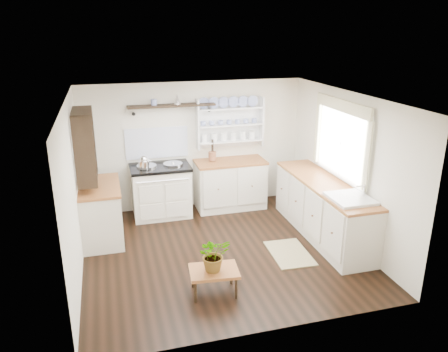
{
  "coord_description": "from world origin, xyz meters",
  "views": [
    {
      "loc": [
        -1.52,
        -5.65,
        3.2
      ],
      "look_at": [
        0.11,
        0.25,
        1.1
      ],
      "focal_mm": 35.0,
      "sensor_mm": 36.0,
      "label": 1
    }
  ],
  "objects": [
    {
      "name": "high_shelf",
      "position": [
        -0.4,
        1.78,
        1.91
      ],
      "size": [
        1.5,
        0.29,
        0.16
      ],
      "color": "black",
      "rests_on": "wall_back"
    },
    {
      "name": "center_table",
      "position": [
        -0.37,
        -1.02,
        0.28
      ],
      "size": [
        0.65,
        0.49,
        0.33
      ],
      "rotation": [
        0.0,
        0.0,
        -0.1
      ],
      "color": "brown",
      "rests_on": "floor"
    },
    {
      "name": "floor_rug",
      "position": [
        0.95,
        -0.35,
        0.01
      ],
      "size": [
        0.59,
        0.87,
        0.02
      ],
      "primitive_type": "cube",
      "rotation": [
        0.0,
        0.0,
        -0.04
      ],
      "color": "olive",
      "rests_on": "floor"
    },
    {
      "name": "ceiling",
      "position": [
        0.0,
        0.0,
        2.3
      ],
      "size": [
        4.0,
        3.8,
        0.01
      ],
      "primitive_type": "cube",
      "color": "white",
      "rests_on": "wall_back"
    },
    {
      "name": "wall_right",
      "position": [
        2.0,
        0.0,
        1.15
      ],
      "size": [
        0.02,
        3.8,
        2.3
      ],
      "primitive_type": "cube",
      "color": "silver",
      "rests_on": "ground"
    },
    {
      "name": "potted_plant",
      "position": [
        -0.37,
        -1.02,
        0.55
      ],
      "size": [
        0.42,
        0.37,
        0.44
      ],
      "primitive_type": "imported",
      "rotation": [
        0.0,
        0.0,
        0.09
      ],
      "color": "#3F7233",
      "rests_on": "center_table"
    },
    {
      "name": "left_cabinets",
      "position": [
        -1.7,
        0.9,
        0.46
      ],
      "size": [
        0.62,
        1.13,
        0.9
      ],
      "color": "beige",
      "rests_on": "floor"
    },
    {
      "name": "wall_back",
      "position": [
        0.0,
        1.9,
        1.15
      ],
      "size": [
        4.0,
        0.02,
        2.3
      ],
      "primitive_type": "cube",
      "color": "silver",
      "rests_on": "ground"
    },
    {
      "name": "window",
      "position": [
        1.95,
        0.15,
        1.56
      ],
      "size": [
        0.08,
        1.55,
        1.22
      ],
      "color": "white",
      "rests_on": "wall_right"
    },
    {
      "name": "left_shelving",
      "position": [
        -1.84,
        0.9,
        1.55
      ],
      "size": [
        0.28,
        0.8,
        1.05
      ],
      "primitive_type": "cube",
      "color": "black",
      "rests_on": "wall_left"
    },
    {
      "name": "floor",
      "position": [
        0.0,
        0.0,
        0.0
      ],
      "size": [
        4.0,
        3.8,
        0.01
      ],
      "primitive_type": "cube",
      "color": "black",
      "rests_on": "ground"
    },
    {
      "name": "utensil_crock",
      "position": [
        0.28,
        1.68,
        0.99
      ],
      "size": [
        0.14,
        0.14,
        0.16
      ],
      "primitive_type": "cylinder",
      "color": "brown",
      "rests_on": "back_cabinets"
    },
    {
      "name": "kettle",
      "position": [
        -0.95,
        1.45,
        1.04
      ],
      "size": [
        0.18,
        0.18,
        0.22
      ],
      "primitive_type": null,
      "color": "silver",
      "rests_on": "aga_cooker"
    },
    {
      "name": "plate_rack",
      "position": [
        0.65,
        1.86,
        1.56
      ],
      "size": [
        1.2,
        0.22,
        0.9
      ],
      "color": "white",
      "rests_on": "wall_back"
    },
    {
      "name": "belfast_sink",
      "position": [
        1.7,
        -0.65,
        0.8
      ],
      "size": [
        0.55,
        0.6,
        0.45
      ],
      "color": "white",
      "rests_on": "right_cabinets"
    },
    {
      "name": "aga_cooker",
      "position": [
        -0.67,
        1.57,
        0.47
      ],
      "size": [
        1.03,
        0.71,
        0.95
      ],
      "color": "silver",
      "rests_on": "floor"
    },
    {
      "name": "right_cabinets",
      "position": [
        1.7,
        0.1,
        0.46
      ],
      "size": [
        0.62,
        2.43,
        0.9
      ],
      "color": "beige",
      "rests_on": "floor"
    },
    {
      "name": "wall_left",
      "position": [
        -2.0,
        0.0,
        1.15
      ],
      "size": [
        0.02,
        3.8,
        2.3
      ],
      "primitive_type": "cube",
      "color": "silver",
      "rests_on": "ground"
    },
    {
      "name": "back_cabinets",
      "position": [
        0.6,
        1.6,
        0.46
      ],
      "size": [
        1.27,
        0.63,
        0.9
      ],
      "color": "beige",
      "rests_on": "floor"
    }
  ]
}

